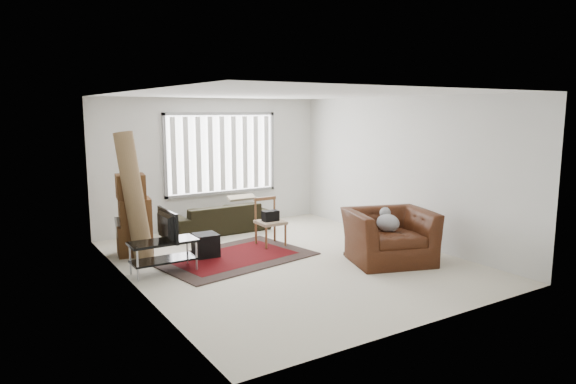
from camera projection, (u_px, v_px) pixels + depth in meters
name	position (u px, v px, depth m)	size (l,w,h in m)	color
room	(274.00, 152.00, 8.62)	(6.00, 6.02, 2.71)	beige
persian_rug	(233.00, 257.00, 8.61)	(2.75, 2.07, 0.02)	black
tv_stand	(163.00, 250.00, 7.77)	(1.01, 0.45, 0.50)	black
tv	(162.00, 226.00, 7.71)	(0.81, 0.11, 0.47)	black
subwoofer	(206.00, 245.00, 8.62)	(0.38, 0.38, 0.38)	black
moving_boxes	(134.00, 217.00, 8.74)	(0.64, 0.60, 1.38)	brown
white_flatpack	(132.00, 234.00, 8.86)	(0.53, 0.08, 0.67)	silver
rolled_rug	(134.00, 196.00, 8.40)	(0.32, 0.32, 2.10)	brown
sofa	(220.00, 214.00, 10.38)	(1.99, 0.86, 0.77)	black
side_chair	(270.00, 220.00, 9.33)	(0.48, 0.48, 0.87)	#927A5F
armchair	(389.00, 232.00, 8.33)	(1.61, 1.50, 0.97)	#3D1B0C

